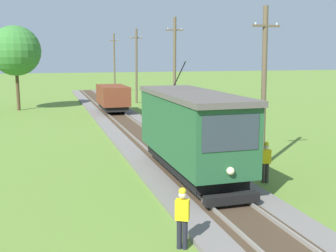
{
  "coord_description": "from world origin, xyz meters",
  "views": [
    {
      "loc": [
        -5.99,
        -3.86,
        5.36
      ],
      "look_at": [
        -0.22,
        15.54,
        1.92
      ],
      "focal_mm": 44.51,
      "sensor_mm": 36.0,
      "label": 1
    }
  ],
  "objects": [
    {
      "name": "gravel_pile",
      "position": [
        4.47,
        31.85,
        0.41
      ],
      "size": [
        2.5,
        2.5,
        0.81
      ],
      "primitive_type": "cone",
      "color": "gray",
      "rests_on": "ground"
    },
    {
      "name": "utility_pole_distant",
      "position": [
        4.01,
        57.36,
        4.34
      ],
      "size": [
        1.4,
        0.27,
        8.49
      ],
      "color": "brown",
      "rests_on": "ground"
    },
    {
      "name": "utility_pole_near_tram",
      "position": [
        4.01,
        13.79,
        3.91
      ],
      "size": [
        1.4,
        0.45,
        7.63
      ],
      "color": "brown",
      "rests_on": "ground"
    },
    {
      "name": "utility_pole_mid",
      "position": [
        4.01,
        27.95,
        4.26
      ],
      "size": [
        1.4,
        0.32,
        8.32
      ],
      "color": "brown",
      "rests_on": "ground"
    },
    {
      "name": "tree_left_near",
      "position": [
        -8.5,
        39.5,
        5.79
      ],
      "size": [
        4.83,
        4.83,
        8.22
      ],
      "color": "#4C3823",
      "rests_on": "ground"
    },
    {
      "name": "red_tram",
      "position": [
        0.0,
        12.79,
        2.19
      ],
      "size": [
        2.6,
        8.54,
        4.79
      ],
      "color": "#235633",
      "rests_on": "rail_right"
    },
    {
      "name": "utility_pole_far",
      "position": [
        4.01,
        42.19,
        4.23
      ],
      "size": [
        1.4,
        0.61,
        8.27
      ],
      "color": "brown",
      "rests_on": "ground"
    },
    {
      "name": "track_worker",
      "position": [
        -2.49,
        6.52,
        0.98
      ],
      "size": [
        0.45,
        0.39,
        1.78
      ],
      "rotation": [
        0.0,
        0.0,
        -2.07
      ],
      "color": "black",
      "rests_on": "ground"
    },
    {
      "name": "second_worker",
      "position": [
        2.86,
        11.36,
        0.98
      ],
      "size": [
        0.41,
        0.29,
        1.78
      ],
      "rotation": [
        0.0,
        0.0,
        -1.71
      ],
      "color": "#38332D",
      "rests_on": "ground"
    },
    {
      "name": "freight_car",
      "position": [
        0.0,
        34.08,
        1.56
      ],
      "size": [
        2.4,
        5.2,
        2.31
      ],
      "color": "brown",
      "rests_on": "rail_right"
    }
  ]
}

